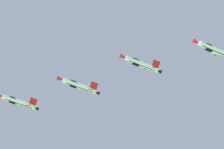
% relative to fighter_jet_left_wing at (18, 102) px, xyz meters
% --- Properties ---
extents(fighter_jet_left_wing, '(15.31, 8.92, 6.94)m').
position_rel_fighter_jet_left_wing_xyz_m(fighter_jet_left_wing, '(0.00, 0.00, 0.00)').
color(fighter_jet_left_wing, white).
extents(fighter_jet_right_wing, '(15.31, 8.84, 7.13)m').
position_rel_fighter_jet_left_wing_xyz_m(fighter_jet_right_wing, '(21.06, -11.28, -1.32)').
color(fighter_jet_right_wing, white).
extents(fighter_jet_left_outer, '(15.31, 8.81, 7.21)m').
position_rel_fighter_jet_left_wing_xyz_m(fighter_jet_left_outer, '(41.53, -20.33, 2.09)').
color(fighter_jet_left_outer, white).
extents(fighter_jet_right_outer, '(15.31, 8.95, 6.88)m').
position_rel_fighter_jet_left_wing_xyz_m(fighter_jet_right_outer, '(63.74, -31.47, -1.01)').
color(fighter_jet_right_outer, white).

